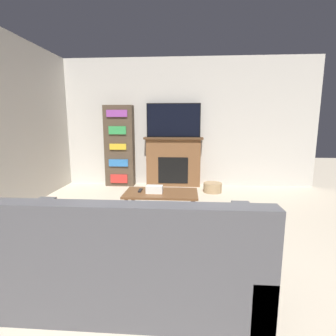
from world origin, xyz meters
TOP-DOWN VIEW (x-y plane):
  - wall_back at (0.00, 4.38)m, footprint 5.84×0.06m
  - fireplace at (-0.07, 4.23)m, footprint 1.25×0.28m
  - tv at (-0.07, 4.21)m, footprint 1.13×0.03m
  - couch at (-0.22, 0.55)m, footprint 2.00×0.90m
  - coffee_table at (-0.13, 2.07)m, footprint 0.98×0.54m
  - tissue_box at (-0.21, 2.03)m, footprint 0.22×0.12m
  - remote_control at (-0.42, 2.11)m, footprint 0.04×0.15m
  - bookshelf at (-1.23, 4.21)m, footprint 0.62×0.29m
  - storage_basket at (0.73, 3.76)m, footprint 0.36×0.36m

SIDE VIEW (x-z plane):
  - storage_basket at x=0.73m, z-range 0.00..0.19m
  - couch at x=-0.22m, z-range -0.15..0.73m
  - coffee_table at x=-0.13m, z-range 0.16..0.61m
  - remote_control at x=-0.42m, z-range 0.45..0.47m
  - tissue_box at x=-0.21m, z-range 0.45..0.55m
  - fireplace at x=-0.07m, z-range 0.00..1.06m
  - bookshelf at x=-1.23m, z-range 0.00..1.72m
  - wall_back at x=0.00m, z-range 0.00..2.70m
  - tv at x=-0.07m, z-range 1.06..1.76m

